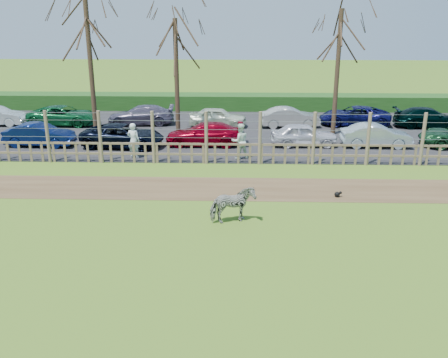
{
  "coord_description": "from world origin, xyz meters",
  "views": [
    {
      "loc": [
        1.54,
        -14.61,
        6.92
      ],
      "look_at": [
        1.0,
        2.5,
        1.1
      ],
      "focal_mm": 40.0,
      "sensor_mm": 36.0,
      "label": 1
    }
  ],
  "objects_px": {
    "tree_left": "(88,36)",
    "car_1": "(39,135)",
    "tree_mid": "(176,49)",
    "zebra": "(232,205)",
    "visitor_b": "(240,141)",
    "crow": "(338,194)",
    "car_9": "(141,115)",
    "car_11": "(290,117)",
    "car_4": "(304,135)",
    "car_2": "(123,136)",
    "car_12": "(355,116)",
    "car_3": "(204,134)",
    "car_10": "(218,117)",
    "tree_right": "(339,42)",
    "car_13": "(428,118)",
    "car_8": "(63,115)",
    "car_5": "(376,136)",
    "visitor_a": "(134,140)"
  },
  "relations": [
    {
      "from": "tree_mid",
      "to": "tree_right",
      "type": "bearing_deg",
      "value": 3.18
    },
    {
      "from": "tree_mid",
      "to": "car_10",
      "type": "height_order",
      "value": "tree_mid"
    },
    {
      "from": "car_3",
      "to": "car_5",
      "type": "xyz_separation_m",
      "value": [
        9.06,
        -0.06,
        0.0
      ]
    },
    {
      "from": "crow",
      "to": "car_11",
      "type": "xyz_separation_m",
      "value": [
        -0.75,
        12.11,
        0.52
      ]
    },
    {
      "from": "car_4",
      "to": "car_9",
      "type": "relative_size",
      "value": 0.85
    },
    {
      "from": "crow",
      "to": "car_5",
      "type": "xyz_separation_m",
      "value": [
        3.35,
        7.52,
        0.52
      ]
    },
    {
      "from": "visitor_a",
      "to": "car_4",
      "type": "bearing_deg",
      "value": -147.38
    },
    {
      "from": "car_8",
      "to": "car_12",
      "type": "bearing_deg",
      "value": -86.22
    },
    {
      "from": "tree_mid",
      "to": "car_5",
      "type": "relative_size",
      "value": 1.87
    },
    {
      "from": "car_2",
      "to": "car_3",
      "type": "bearing_deg",
      "value": -78.48
    },
    {
      "from": "car_1",
      "to": "car_12",
      "type": "xyz_separation_m",
      "value": [
        17.78,
        5.51,
        0.0
      ]
    },
    {
      "from": "tree_left",
      "to": "car_3",
      "type": "bearing_deg",
      "value": -11.24
    },
    {
      "from": "car_1",
      "to": "car_13",
      "type": "height_order",
      "value": "same"
    },
    {
      "from": "zebra",
      "to": "car_1",
      "type": "distance_m",
      "value": 14.22
    },
    {
      "from": "visitor_b",
      "to": "car_11",
      "type": "height_order",
      "value": "visitor_b"
    },
    {
      "from": "tree_mid",
      "to": "car_9",
      "type": "relative_size",
      "value": 1.65
    },
    {
      "from": "car_3",
      "to": "car_10",
      "type": "xyz_separation_m",
      "value": [
        0.53,
        4.42,
        0.0
      ]
    },
    {
      "from": "zebra",
      "to": "car_1",
      "type": "height_order",
      "value": "zebra"
    },
    {
      "from": "visitor_b",
      "to": "car_12",
      "type": "height_order",
      "value": "visitor_b"
    },
    {
      "from": "car_3",
      "to": "car_8",
      "type": "bearing_deg",
      "value": -116.54
    },
    {
      "from": "car_1",
      "to": "car_4",
      "type": "bearing_deg",
      "value": -86.4
    },
    {
      "from": "tree_right",
      "to": "crow",
      "type": "xyz_separation_m",
      "value": [
        -1.61,
        -10.31,
        -5.13
      ]
    },
    {
      "from": "tree_right",
      "to": "car_4",
      "type": "relative_size",
      "value": 2.09
    },
    {
      "from": "tree_right",
      "to": "car_10",
      "type": "bearing_deg",
      "value": 166.01
    },
    {
      "from": "car_11",
      "to": "zebra",
      "type": "bearing_deg",
      "value": 162.0
    },
    {
      "from": "car_5",
      "to": "car_12",
      "type": "distance_m",
      "value": 5.12
    },
    {
      "from": "tree_mid",
      "to": "zebra",
      "type": "distance_m",
      "value": 13.51
    },
    {
      "from": "car_8",
      "to": "car_12",
      "type": "xyz_separation_m",
      "value": [
        18.22,
        0.43,
        0.0
      ]
    },
    {
      "from": "car_13",
      "to": "car_1",
      "type": "bearing_deg",
      "value": 106.84
    },
    {
      "from": "zebra",
      "to": "car_2",
      "type": "bearing_deg",
      "value": 11.95
    },
    {
      "from": "car_8",
      "to": "car_2",
      "type": "bearing_deg",
      "value": -133.88
    },
    {
      "from": "crow",
      "to": "car_3",
      "type": "bearing_deg",
      "value": 126.98
    },
    {
      "from": "visitor_b",
      "to": "crow",
      "type": "height_order",
      "value": "visitor_b"
    },
    {
      "from": "car_2",
      "to": "car_4",
      "type": "xyz_separation_m",
      "value": [
        9.57,
        0.51,
        0.0
      ]
    },
    {
      "from": "car_2",
      "to": "car_12",
      "type": "relative_size",
      "value": 1.0
    },
    {
      "from": "car_8",
      "to": "car_13",
      "type": "bearing_deg",
      "value": -87.47
    },
    {
      "from": "car_9",
      "to": "car_10",
      "type": "xyz_separation_m",
      "value": [
        4.87,
        -0.49,
        0.0
      ]
    },
    {
      "from": "tree_left",
      "to": "car_1",
      "type": "xyz_separation_m",
      "value": [
        -2.56,
        -1.68,
        -4.98
      ]
    },
    {
      "from": "crow",
      "to": "car_4",
      "type": "bearing_deg",
      "value": 93.18
    },
    {
      "from": "car_2",
      "to": "car_11",
      "type": "distance_m",
      "value": 10.52
    },
    {
      "from": "car_8",
      "to": "car_12",
      "type": "distance_m",
      "value": 18.22
    },
    {
      "from": "car_3",
      "to": "car_9",
      "type": "relative_size",
      "value": 1.0
    },
    {
      "from": "zebra",
      "to": "crow",
      "type": "relative_size",
      "value": 5.2
    },
    {
      "from": "crow",
      "to": "car_10",
      "type": "bearing_deg",
      "value": 113.35
    },
    {
      "from": "car_9",
      "to": "car_8",
      "type": "bearing_deg",
      "value": -91.12
    },
    {
      "from": "tree_mid",
      "to": "car_9",
      "type": "height_order",
      "value": "tree_mid"
    },
    {
      "from": "zebra",
      "to": "car_12",
      "type": "height_order",
      "value": "zebra"
    },
    {
      "from": "car_12",
      "to": "tree_right",
      "type": "bearing_deg",
      "value": -30.08
    },
    {
      "from": "crow",
      "to": "car_12",
      "type": "relative_size",
      "value": 0.07
    },
    {
      "from": "zebra",
      "to": "visitor_b",
      "type": "xyz_separation_m",
      "value": [
        0.24,
        7.66,
        0.27
      ]
    }
  ]
}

